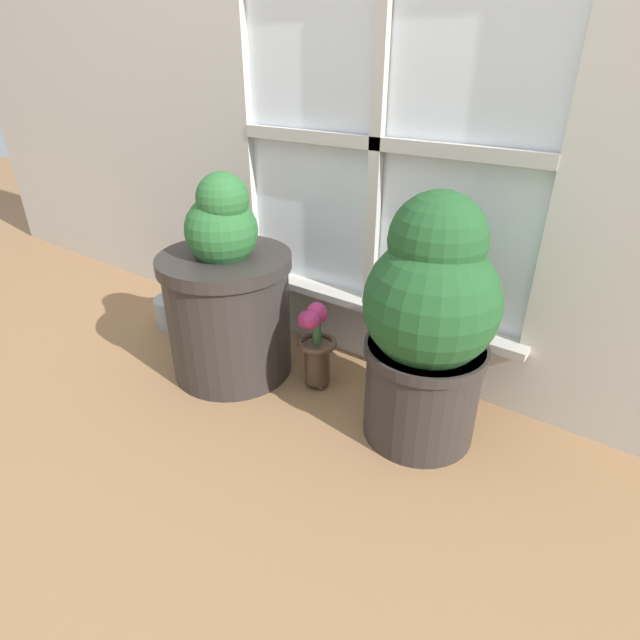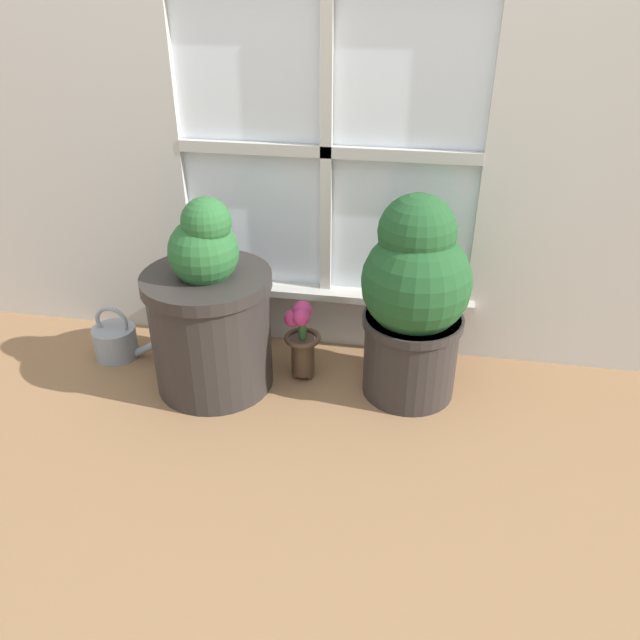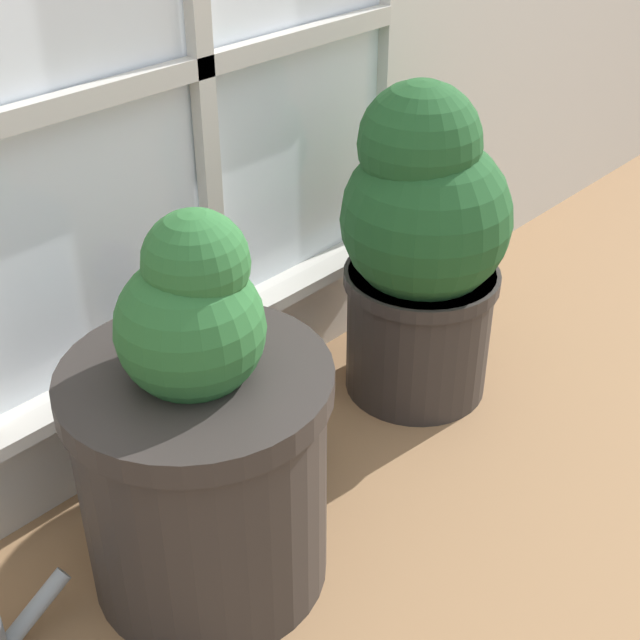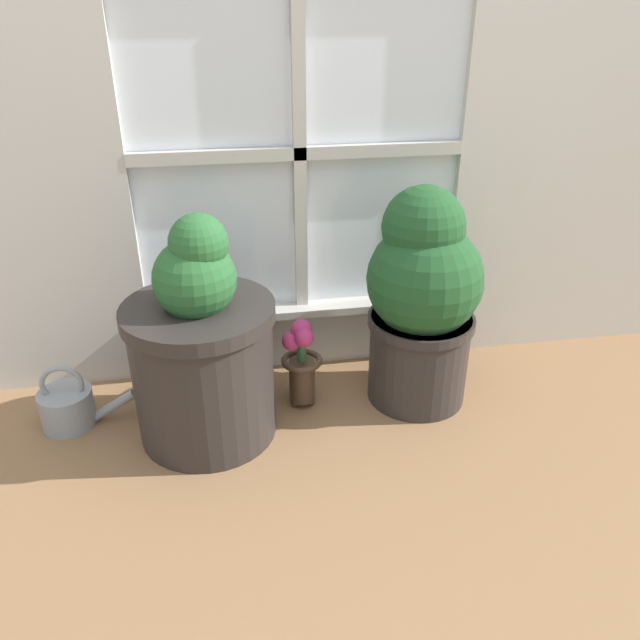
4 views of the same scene
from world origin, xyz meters
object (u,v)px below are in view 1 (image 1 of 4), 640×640
at_px(potted_plant_right, 429,325).
at_px(flower_vase, 316,342).
at_px(watering_can, 176,310).
at_px(potted_plant_left, 228,295).

height_order(potted_plant_right, flower_vase, potted_plant_right).
bearing_deg(flower_vase, watering_can, 178.84).
relative_size(potted_plant_right, watering_can, 2.43).
bearing_deg(potted_plant_left, watering_can, 166.63).
height_order(potted_plant_left, watering_can, potted_plant_left).
xyz_separation_m(potted_plant_left, flower_vase, (0.27, 0.08, -0.11)).
bearing_deg(potted_plant_right, flower_vase, 178.44).
bearing_deg(potted_plant_right, potted_plant_left, -173.61).
relative_size(potted_plant_left, watering_can, 2.37).
xyz_separation_m(potted_plant_left, watering_can, (-0.39, 0.09, -0.20)).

